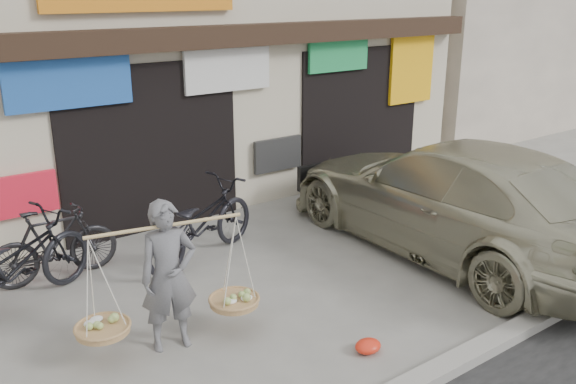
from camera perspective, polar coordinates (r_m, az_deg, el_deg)
ground at (r=7.60m, az=-0.84°, el=-11.30°), size 70.00×70.00×0.00m
shophouse_block at (r=12.40m, az=-19.06°, el=16.02°), size 14.00×6.32×7.00m
neighbor_east at (r=21.28m, az=19.02°, el=15.99°), size 12.00×7.00×6.40m
street_vendor at (r=6.74m, az=-11.07°, el=-8.20°), size 1.99×0.86×1.70m
bike_0 at (r=8.21m, az=-24.14°, el=-6.16°), size 2.32×1.59×1.16m
bike_1 at (r=8.79m, az=-21.09°, el=-4.57°), size 1.72×0.52×1.03m
bike_2 at (r=8.90m, az=-8.19°, el=-2.79°), size 2.30×1.44×1.14m
suv at (r=9.38m, az=15.08°, el=-0.42°), size 2.50×5.83×1.67m
red_bag at (r=6.91m, az=7.50°, el=-14.10°), size 0.31×0.25×0.14m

